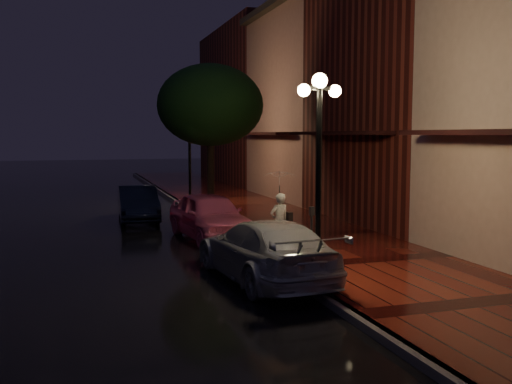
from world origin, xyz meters
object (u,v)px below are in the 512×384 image
object	(u,v)px
streetlamp_near	(319,163)
parking_meter	(312,227)
pink_car	(210,216)
woman_with_umbrella	(280,197)
silver_car	(265,250)
streetlamp_far	(190,148)
navy_car	(138,203)
street_tree	(210,108)

from	to	relation	value
streetlamp_near	parking_meter	bearing A→B (deg)	70.69
pink_car	woman_with_umbrella	xyz separation A→B (m)	(1.20, -2.93, 0.84)
woman_with_umbrella	parking_meter	distance (m)	1.42
silver_car	parking_meter	size ratio (longest dim) A/B	3.62
pink_car	silver_car	bearing A→B (deg)	-96.50
streetlamp_far	navy_car	distance (m)	4.78
street_tree	silver_car	bearing A→B (deg)	-96.71
silver_car	parking_meter	world-z (taller)	parking_meter
streetlamp_near	pink_car	size ratio (longest dim) A/B	1.02
navy_car	silver_car	bearing A→B (deg)	-77.80
woman_with_umbrella	parking_meter	bearing A→B (deg)	95.69
silver_car	woman_with_umbrella	distance (m)	2.78
street_tree	streetlamp_far	bearing A→B (deg)	94.91
silver_car	parking_meter	bearing A→B (deg)	-149.80
pink_car	woman_with_umbrella	bearing A→B (deg)	-74.16
parking_meter	woman_with_umbrella	bearing A→B (deg)	97.82
street_tree	silver_car	world-z (taller)	street_tree
streetlamp_near	street_tree	xyz separation A→B (m)	(0.26, 10.99, 1.64)
parking_meter	streetlamp_near	bearing A→B (deg)	-119.60
street_tree	pink_car	xyz separation A→B (m)	(-1.21, -4.99, -3.53)
pink_car	streetlamp_far	bearing A→B (deg)	76.73
silver_car	streetlamp_far	bearing A→B (deg)	-99.18
pink_car	parking_meter	xyz separation A→B (m)	(1.60, -4.14, 0.21)
street_tree	pink_car	size ratio (longest dim) A/B	1.38
street_tree	navy_car	size ratio (longest dim) A/B	1.48
streetlamp_near	streetlamp_far	size ratio (longest dim) A/B	1.00
silver_car	woman_with_umbrella	world-z (taller)	woman_with_umbrella
pink_car	navy_car	bearing A→B (deg)	104.06
street_tree	parking_meter	size ratio (longest dim) A/B	4.51
pink_car	woman_with_umbrella	size ratio (longest dim) A/B	1.98
streetlamp_far	pink_car	world-z (taller)	streetlamp_far
street_tree	woman_with_umbrella	size ratio (longest dim) A/B	2.73
woman_with_umbrella	street_tree	bearing A→B (deg)	-102.46
streetlamp_near	navy_car	bearing A→B (deg)	104.13
pink_car	woman_with_umbrella	world-z (taller)	woman_with_umbrella
streetlamp_far	parking_meter	size ratio (longest dim) A/B	3.35
street_tree	parking_meter	xyz separation A→B (m)	(0.39, -9.14, -3.31)
streetlamp_far	navy_car	xyz separation A→B (m)	(-2.65, -3.47, -1.95)
street_tree	parking_meter	bearing A→B (deg)	-87.55
parking_meter	streetlamp_far	bearing A→B (deg)	82.77
pink_car	parking_meter	size ratio (longest dim) A/B	3.27
woman_with_umbrella	streetlamp_near	bearing A→B (deg)	72.88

